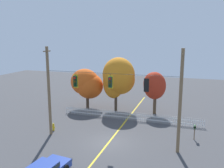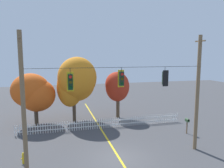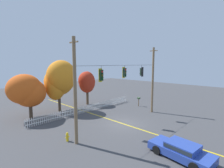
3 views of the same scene
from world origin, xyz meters
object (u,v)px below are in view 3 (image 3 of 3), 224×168
object	(u,v)px
traffic_signal_southbound_primary	(125,72)
parked_car	(181,150)
autumn_maple_near_fence	(27,91)
autumn_maple_mid	(59,80)
roadside_mailbox	(139,99)
fire_hydrant	(67,137)
autumn_oak_far_east	(87,82)
traffic_signal_westbound_side	(141,72)
traffic_signal_northbound_secondary	(101,75)

from	to	relation	value
traffic_signal_southbound_primary	parked_car	xyz separation A→B (m)	(-2.46, -7.16, -5.10)
autumn_maple_near_fence	parked_car	bearing A→B (deg)	-76.23
autumn_maple_near_fence	autumn_maple_mid	world-z (taller)	autumn_maple_mid
autumn_maple_near_fence	parked_car	xyz separation A→B (m)	(4.13, -16.83, -2.77)
autumn_maple_mid	roadside_mailbox	size ratio (longest dim) A/B	4.90
fire_hydrant	roadside_mailbox	world-z (taller)	roadside_mailbox
autumn_oak_far_east	roadside_mailbox	bearing A→B (deg)	-54.09
autumn_oak_far_east	roadside_mailbox	size ratio (longest dim) A/B	3.72
autumn_maple_near_fence	autumn_maple_mid	distance (m)	4.45
autumn_maple_near_fence	autumn_maple_mid	xyz separation A→B (m)	(4.34, 0.15, 1.00)
fire_hydrant	autumn_oak_far_east	bearing A→B (deg)	44.29
autumn_maple_mid	roadside_mailbox	bearing A→B (deg)	-34.93
autumn_maple_near_fence	fire_hydrant	distance (m)	9.23
autumn_oak_far_east	roadside_mailbox	distance (m)	8.71
autumn_oak_far_east	traffic_signal_westbound_side	bearing A→B (deg)	-85.76
traffic_signal_northbound_secondary	autumn_maple_mid	world-z (taller)	autumn_maple_mid
parked_car	traffic_signal_southbound_primary	bearing A→B (deg)	71.06
autumn_maple_mid	autumn_oak_far_east	bearing A→B (deg)	0.10
roadside_mailbox	fire_hydrant	bearing A→B (deg)	-171.24
traffic_signal_northbound_secondary	traffic_signal_westbound_side	bearing A→B (deg)	-0.17
traffic_signal_westbound_side	roadside_mailbox	xyz separation A→B (m)	(4.15, 3.11, -4.47)
autumn_maple_mid	traffic_signal_westbound_side	bearing A→B (deg)	-60.85
roadside_mailbox	parked_car	bearing A→B (deg)	-133.88
autumn_maple_mid	roadside_mailbox	xyz separation A→B (m)	(9.64, -6.73, -3.19)
autumn_maple_near_fence	roadside_mailbox	size ratio (longest dim) A/B	3.74
traffic_signal_southbound_primary	autumn_oak_far_east	world-z (taller)	traffic_signal_southbound_primary
traffic_signal_northbound_secondary	parked_car	size ratio (longest dim) A/B	0.33
autumn_maple_mid	autumn_maple_near_fence	bearing A→B (deg)	-178.04
autumn_oak_far_east	fire_hydrant	distance (m)	13.18
fire_hydrant	traffic_signal_southbound_primary	bearing A→B (deg)	-8.04
traffic_signal_northbound_secondary	parked_car	bearing A→B (deg)	-82.31
traffic_signal_southbound_primary	autumn_maple_mid	xyz separation A→B (m)	(-2.24, 9.82, -1.34)
traffic_signal_southbound_primary	fire_hydrant	distance (m)	8.53
autumn_maple_mid	parked_car	xyz separation A→B (m)	(-0.21, -16.98, -3.77)
traffic_signal_northbound_secondary	autumn_oak_far_east	world-z (taller)	traffic_signal_northbound_secondary
autumn_maple_near_fence	traffic_signal_northbound_secondary	bearing A→B (deg)	-71.92
traffic_signal_northbound_secondary	roadside_mailbox	world-z (taller)	traffic_signal_northbound_secondary
parked_car	fire_hydrant	distance (m)	9.09
autumn_maple_mid	autumn_oak_far_east	distance (m)	4.80
autumn_maple_near_fence	roadside_mailbox	distance (m)	15.60
traffic_signal_southbound_primary	roadside_mailbox	xyz separation A→B (m)	(7.40, 3.09, -4.52)
roadside_mailbox	traffic_signal_northbound_secondary	bearing A→B (deg)	-164.06
parked_car	roadside_mailbox	bearing A→B (deg)	46.12
traffic_signal_westbound_side	roadside_mailbox	bearing A→B (deg)	36.82
traffic_signal_westbound_side	roadside_mailbox	size ratio (longest dim) A/B	0.96
traffic_signal_southbound_primary	roadside_mailbox	world-z (taller)	traffic_signal_southbound_primary
traffic_signal_northbound_secondary	autumn_maple_near_fence	size ratio (longest dim) A/B	0.28
autumn_maple_mid	autumn_oak_far_east	size ratio (longest dim) A/B	1.32
roadside_mailbox	autumn_maple_mid	bearing A→B (deg)	145.07
traffic_signal_westbound_side	parked_car	distance (m)	10.44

